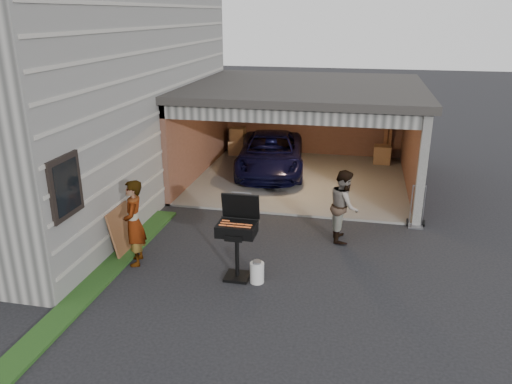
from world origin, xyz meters
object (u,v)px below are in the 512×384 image
plywood_panel (123,230)px  hand_truck (416,219)px  propane_tank (257,273)px  bbq_grill (237,231)px  woman (134,223)px  minivan (270,155)px  man (344,206)px

plywood_panel → hand_truck: hand_truck is taller
propane_tank → bbq_grill: bearing=163.3°
woman → hand_truck: woman is taller
minivan → propane_tank: bearing=-89.4°
hand_truck → propane_tank: bearing=-132.2°
minivan → woman: 6.72m
woman → propane_tank: 2.66m
man → plywood_panel: man is taller
woman → man: bearing=99.5°
plywood_panel → woman: bearing=-40.7°
man → hand_truck: bearing=-64.8°
woman → plywood_panel: bearing=-147.8°
woman → hand_truck: (5.73, 3.10, -0.69)m
bbq_grill → plywood_panel: 2.74m
bbq_grill → plywood_panel: size_ratio=1.61×
woman → hand_truck: 6.55m
minivan → plywood_panel: bearing=-116.4°
woman → propane_tank: (2.56, -0.25, -0.68)m
woman → bbq_grill: size_ratio=1.09×
minivan → man: man is taller
bbq_grill → plywood_panel: bbq_grill is taller
man → hand_truck: size_ratio=1.57×
minivan → man: 5.14m
man → hand_truck: 2.09m
bbq_grill → hand_truck: size_ratio=1.57×
bbq_grill → plywood_panel: (-2.65, 0.55, -0.46)m
man → bbq_grill: (-1.89, -2.16, 0.15)m
minivan → man: size_ratio=2.66×
bbq_grill → man: bearing=48.8°
man → plywood_panel: size_ratio=1.61×
minivan → hand_truck: size_ratio=4.19×
man → propane_tank: (-1.48, -2.28, -0.61)m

